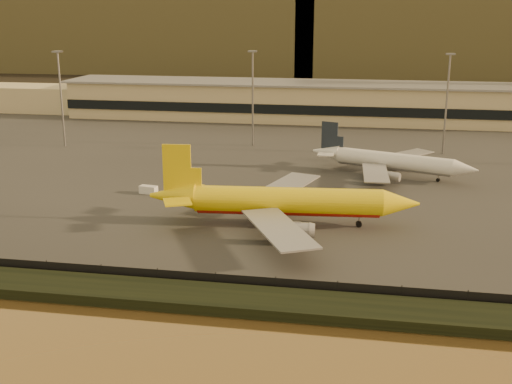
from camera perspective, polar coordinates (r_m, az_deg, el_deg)
ground at (r=98.27m, az=-2.94°, el=-5.53°), size 900.00×900.00×0.00m
embankment at (r=82.87m, az=-5.60°, el=-9.29°), size 320.00×7.00×1.40m
tarmac at (r=188.69m, az=3.53°, el=4.92°), size 320.00×220.00×0.20m
perimeter_fence at (r=86.13m, az=-4.90°, el=-7.82°), size 300.00×0.05×2.20m
terminal_building at (r=219.55m, az=0.69°, el=8.12°), size 202.00×25.00×12.60m
apron_light_masts at (r=165.43m, az=8.03°, el=8.73°), size 152.20×12.20×25.40m
distant_hills at (r=431.13m, az=4.68°, el=15.23°), size 470.00×160.00×70.00m
dhl_cargo_jet at (r=109.42m, az=2.41°, el=-0.88°), size 46.21×45.09×13.79m
white_narrowbody_jet at (r=145.62m, az=11.90°, el=2.68°), size 36.76×34.85×10.88m
gse_vehicle_yellow at (r=125.01m, az=9.31°, el=-0.52°), size 3.65×1.71×1.63m
gse_vehicle_white at (r=130.83m, az=-9.54°, el=0.20°), size 3.77×2.22×1.59m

